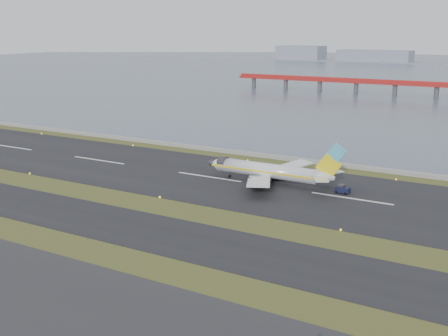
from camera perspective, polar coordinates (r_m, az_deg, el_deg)
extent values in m
plane|color=#344819|center=(129.96, -8.52, -3.87)|extent=(1000.00, 1000.00, 0.00)
cube|color=black|center=(121.35, -12.06, -5.30)|extent=(1000.00, 18.00, 0.10)
cube|color=black|center=(153.44, -1.52, -0.93)|extent=(1000.00, 45.00, 0.10)
cube|color=gray|center=(178.79, 3.55, 1.34)|extent=(1000.00, 2.50, 1.00)
cube|color=#AF211E|center=(352.30, 20.84, 7.83)|extent=(260.00, 5.00, 1.60)
cube|color=#AF211E|center=(352.17, 20.86, 8.07)|extent=(260.00, 0.40, 1.40)
cylinder|color=#4C4C51|center=(380.56, 6.29, 8.35)|extent=(2.80, 2.80, 7.00)
cylinder|color=#4C4C51|center=(352.73, 20.77, 7.10)|extent=(2.80, 2.80, 7.00)
cube|color=#878FA0|center=(776.23, 7.82, 11.54)|extent=(60.00, 35.00, 18.00)
cube|color=#878FA0|center=(743.64, 15.07, 10.95)|extent=(90.00, 35.00, 14.00)
cylinder|color=white|center=(147.04, 4.30, -0.23)|extent=(28.00, 3.80, 3.80)
cone|color=white|center=(154.28, -0.91, 0.48)|extent=(3.20, 3.80, 3.80)
cone|color=white|center=(140.87, 10.23, -0.92)|extent=(5.00, 3.80, 3.80)
cube|color=yellow|center=(145.36, 3.96, -0.39)|extent=(31.00, 0.06, 0.45)
cube|color=yellow|center=(148.71, 4.62, -0.08)|extent=(31.00, 0.06, 0.45)
cube|color=white|center=(138.90, 3.56, -1.37)|extent=(11.31, 15.89, 1.66)
cube|color=white|center=(153.80, 6.42, 0.08)|extent=(11.31, 15.89, 1.66)
cylinder|color=#323237|center=(142.10, 3.40, -1.51)|extent=(4.20, 2.10, 2.10)
cylinder|color=#323237|center=(152.56, 5.45, -0.47)|extent=(4.20, 2.10, 2.10)
cube|color=yellow|center=(139.91, 10.58, 0.18)|extent=(6.80, 0.35, 6.85)
cube|color=#50C0E4|center=(138.49, 11.39, 1.57)|extent=(4.85, 0.37, 4.90)
cube|color=white|center=(137.19, 9.80, -1.09)|extent=(5.64, 6.80, 0.22)
cube|color=white|center=(144.13, 10.87, -0.41)|extent=(5.64, 6.80, 0.22)
cylinder|color=black|center=(152.76, 0.57, -0.84)|extent=(0.80, 0.28, 0.80)
cylinder|color=black|center=(144.72, 4.32, -1.67)|extent=(1.00, 0.38, 1.00)
cylinder|color=black|center=(149.61, 5.27, -1.17)|extent=(1.00, 0.38, 1.00)
cube|color=#121632|center=(141.07, 11.95, -2.18)|extent=(3.60, 2.23, 1.29)
cube|color=#323237|center=(141.00, 11.81, -1.82)|extent=(1.64, 1.74, 0.75)
cylinder|color=black|center=(140.92, 11.36, -2.42)|extent=(0.78, 0.39, 0.75)
cylinder|color=black|center=(142.44, 11.65, -2.26)|extent=(0.78, 0.39, 0.75)
cylinder|color=black|center=(140.03, 12.24, -2.57)|extent=(0.78, 0.39, 0.75)
cylinder|color=black|center=(141.56, 12.52, -2.40)|extent=(0.78, 0.39, 0.75)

